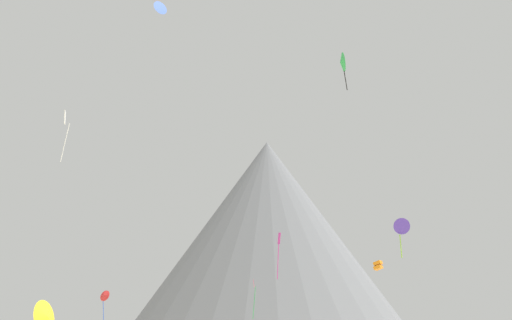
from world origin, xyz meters
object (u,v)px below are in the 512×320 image
kite_rainbow_mid (254,290)px  kite_green_high (342,63)px  kite_magenta_mid (279,245)px  kite_indigo_mid (402,227)px  kite_blue_high (159,9)px  kite_white_high (65,124)px  kite_red_low (104,296)px  rock_massif (265,261)px  kite_orange_mid (378,265)px  kite_yellow_low (46,317)px

kite_rainbow_mid → kite_green_high: 37.19m
kite_green_high → kite_magenta_mid: 23.47m
kite_magenta_mid → kite_green_high: bearing=-133.2°
kite_indigo_mid → kite_blue_high: kite_blue_high is taller
kite_green_high → kite_blue_high: size_ratio=2.63×
kite_white_high → kite_red_low: kite_white_high is taller
rock_massif → kite_green_high: rock_massif is taller
kite_rainbow_mid → kite_green_high: (6.33, -32.15, 17.61)m
kite_magenta_mid → kite_blue_high: size_ratio=3.75×
kite_orange_mid → kite_yellow_low: kite_orange_mid is taller
kite_indigo_mid → kite_white_high: (-30.96, 10.70, 12.71)m
kite_rainbow_mid → kite_magenta_mid: size_ratio=0.96×
kite_rainbow_mid → kite_magenta_mid: bearing=58.2°
kite_green_high → kite_magenta_mid: (-4.29, 18.28, -14.08)m
kite_white_high → kite_orange_mid: (37.21, 19.77, -11.18)m
kite_white_high → kite_magenta_mid: size_ratio=1.04×
kite_green_high → kite_yellow_low: (-23.67, -3.94, -23.67)m
rock_massif → kite_red_low: size_ratio=12.85×
rock_massif → kite_yellow_low: rock_massif is taller
kite_indigo_mid → kite_orange_mid: kite_orange_mid is taller
kite_orange_mid → kite_green_high: bearing=19.1°
rock_massif → kite_magenta_mid: 60.86m
kite_white_high → kite_green_high: (27.31, -8.16, 3.60)m
kite_green_high → kite_yellow_low: bearing=-76.2°
rock_massif → kite_rainbow_mid: (-5.18, -46.41, -11.35)m
kite_orange_mid → kite_red_low: (-36.22, 4.13, -3.84)m
kite_orange_mid → kite_red_low: bearing=-57.9°
kite_indigo_mid → kite_green_high: size_ratio=0.87×
kite_indigo_mid → kite_green_high: (-3.65, 2.54, 16.31)m
kite_yellow_low → kite_indigo_mid: bearing=-67.5°
kite_indigo_mid → kite_blue_high: bearing=3.3°
kite_indigo_mid → kite_green_high: kite_green_high is taller
kite_magenta_mid → kite_red_low: bearing=91.5°
kite_white_high → kite_green_high: kite_green_high is taller
kite_white_high → kite_yellow_low: bearing=52.2°
kite_rainbow_mid → kite_yellow_low: bearing=24.2°
kite_green_high → kite_red_low: size_ratio=0.67×
rock_massif → kite_magenta_mid: size_ratio=13.48×
kite_rainbow_mid → kite_orange_mid: (16.23, -4.21, 2.83)m
kite_indigo_mid → kite_green_high: 16.91m
kite_rainbow_mid → kite_magenta_mid: 14.45m
kite_rainbow_mid → kite_red_low: bearing=-39.9°
kite_indigo_mid → kite_magenta_mid: kite_magenta_mid is taller
kite_indigo_mid → kite_orange_mid: 31.15m
kite_white_high → kite_orange_mid: size_ratio=3.91×
kite_rainbow_mid → kite_indigo_mid: kite_indigo_mid is taller
kite_yellow_low → kite_blue_high: 29.24m
kite_indigo_mid → kite_white_high: kite_white_high is taller
kite_red_low → kite_blue_high: (9.03, -32.80, 23.31)m
kite_orange_mid → kite_rainbow_mid: bearing=-65.9°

